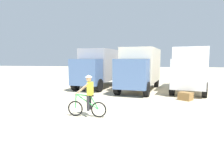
{
  "coord_description": "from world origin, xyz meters",
  "views": [
    {
      "loc": [
        1.91,
        -7.45,
        2.46
      ],
      "look_at": [
        -0.32,
        3.55,
        1.1
      ],
      "focal_mm": 32.49,
      "sensor_mm": 36.0,
      "label": 1
    }
  ],
  "objects_px": {
    "box_truck_grey_hauler": "(100,66)",
    "cyclist_orange_shirt": "(88,98)",
    "box_truck_avon_van": "(191,67)",
    "box_truck_cream_rv": "(140,67)",
    "supply_crate": "(186,96)"
  },
  "relations": [
    {
      "from": "supply_crate",
      "to": "cyclist_orange_shirt",
      "type": "bearing_deg",
      "value": -135.21
    },
    {
      "from": "box_truck_cream_rv",
      "to": "box_truck_avon_van",
      "type": "relative_size",
      "value": 0.99
    },
    {
      "from": "box_truck_avon_van",
      "to": "cyclist_orange_shirt",
      "type": "distance_m",
      "value": 10.37
    },
    {
      "from": "box_truck_avon_van",
      "to": "box_truck_cream_rv",
      "type": "bearing_deg",
      "value": -172.89
    },
    {
      "from": "box_truck_grey_hauler",
      "to": "cyclist_orange_shirt",
      "type": "bearing_deg",
      "value": -78.4
    },
    {
      "from": "box_truck_grey_hauler",
      "to": "box_truck_avon_van",
      "type": "bearing_deg",
      "value": -6.0
    },
    {
      "from": "supply_crate",
      "to": "box_truck_grey_hauler",
      "type": "bearing_deg",
      "value": 143.84
    },
    {
      "from": "box_truck_cream_rv",
      "to": "box_truck_grey_hauler",
      "type": "bearing_deg",
      "value": 160.66
    },
    {
      "from": "box_truck_avon_van",
      "to": "cyclist_orange_shirt",
      "type": "bearing_deg",
      "value": -122.74
    },
    {
      "from": "box_truck_cream_rv",
      "to": "box_truck_avon_van",
      "type": "bearing_deg",
      "value": 7.11
    },
    {
      "from": "cyclist_orange_shirt",
      "to": "supply_crate",
      "type": "xyz_separation_m",
      "value": [
        4.67,
        4.64,
        -0.6
      ]
    },
    {
      "from": "box_truck_cream_rv",
      "to": "supply_crate",
      "type": "xyz_separation_m",
      "value": [
        2.98,
        -3.56,
        -1.63
      ]
    },
    {
      "from": "box_truck_grey_hauler",
      "to": "box_truck_avon_van",
      "type": "distance_m",
      "value": 7.57
    },
    {
      "from": "box_truck_cream_rv",
      "to": "supply_crate",
      "type": "relative_size",
      "value": 9.41
    },
    {
      "from": "box_truck_cream_rv",
      "to": "cyclist_orange_shirt",
      "type": "distance_m",
      "value": 8.43
    }
  ]
}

